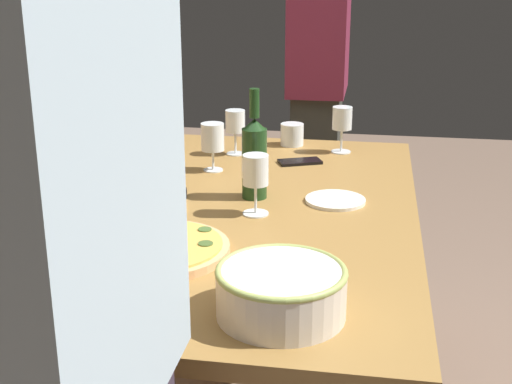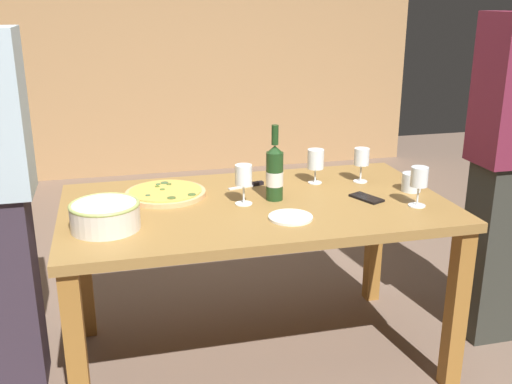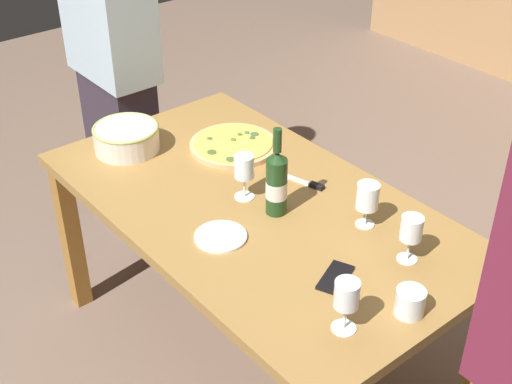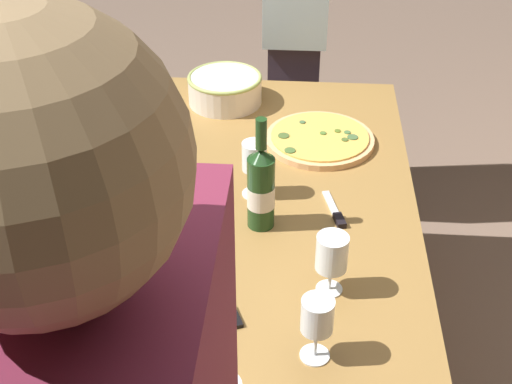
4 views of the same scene
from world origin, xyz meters
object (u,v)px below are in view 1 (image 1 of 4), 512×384
object	(u,v)px
wine_glass_far_right	(235,124)
wine_glass_by_bottle	(342,120)
pizza	(157,248)
dining_table	(256,238)
wine_glass_far_left	(213,139)
cup_amber	(292,134)
wine_bottle	(254,158)
side_plate	(335,200)
cell_phone	(300,162)
person_guest_left	(318,84)
serving_bowl	(281,290)
wine_glass_near_pizza	(256,174)
pizza_knife	(183,198)

from	to	relation	value
wine_glass_far_right	wine_glass_by_bottle	bearing A→B (deg)	-76.36
pizza	dining_table	bearing A→B (deg)	-26.31
dining_table	wine_glass_far_left	size ratio (longest dim) A/B	10.05
pizza	cup_amber	world-z (taller)	cup_amber
wine_bottle	wine_glass_by_bottle	distance (m)	0.59
wine_glass_by_bottle	side_plate	xyz separation A→B (m)	(-0.55, -0.01, -0.11)
dining_table	wine_glass_far_right	bearing A→B (deg)	17.05
pizza	wine_glass_far_left	xyz separation A→B (m)	(0.69, 0.02, 0.09)
side_plate	cell_phone	bearing A→B (deg)	20.72
person_guest_left	serving_bowl	bearing A→B (deg)	6.03
wine_glass_near_pizza	cell_phone	size ratio (longest dim) A/B	1.17
person_guest_left	wine_glass_by_bottle	bearing A→B (deg)	16.87
wine_glass_by_bottle	cup_amber	size ratio (longest dim) A/B	1.93
person_guest_left	wine_glass_far_right	bearing A→B (deg)	-16.69
side_plate	cell_phone	world-z (taller)	same
wine_glass_near_pizza	wine_glass_far_right	xyz separation A→B (m)	(0.60, 0.17, -0.01)
wine_glass_by_bottle	wine_glass_far_left	bearing A→B (deg)	126.73
person_guest_left	cell_phone	bearing A→B (deg)	3.60
wine_glass_far_right	person_guest_left	distance (m)	0.69
wine_glass_by_bottle	cup_amber	distance (m)	0.22
cell_phone	person_guest_left	world-z (taller)	person_guest_left
wine_bottle	dining_table	bearing A→B (deg)	-167.34
wine_glass_by_bottle	dining_table	bearing A→B (deg)	162.11
side_plate	serving_bowl	bearing A→B (deg)	174.72
cup_amber	cell_phone	world-z (taller)	cup_amber
serving_bowl	wine_glass_by_bottle	distance (m)	1.25
wine_bottle	wine_glass_far_left	bearing A→B (deg)	36.29
side_plate	cup_amber	bearing A→B (deg)	17.92
wine_bottle	wine_glass_far_left	size ratio (longest dim) A/B	2.02
wine_glass_near_pizza	side_plate	distance (m)	0.28
wine_glass_by_bottle	wine_glass_far_left	xyz separation A→B (m)	(-0.30, 0.40, -0.01)
dining_table	wine_glass_by_bottle	bearing A→B (deg)	-17.89
serving_bowl	cell_phone	xyz separation A→B (m)	(1.08, 0.08, -0.05)
wine_glass_near_pizza	pizza	bearing A→B (deg)	148.60
pizza	serving_bowl	distance (m)	0.42
cup_amber	person_guest_left	distance (m)	0.50
pizza	wine_bottle	size ratio (longest dim) A/B	1.08
pizza_knife	wine_glass_far_right	bearing A→B (deg)	-6.20
dining_table	cell_phone	distance (m)	0.48
serving_bowl	side_plate	bearing A→B (deg)	-5.28
cell_phone	person_guest_left	bearing A→B (deg)	-23.09
wine_glass_by_bottle	cell_phone	xyz separation A→B (m)	(-0.17, 0.13, -0.11)
wine_glass_far_right	pizza	bearing A→B (deg)	179.30
cup_amber	wine_glass_by_bottle	bearing A→B (deg)	-111.08
cup_amber	pizza_knife	world-z (taller)	cup_amber
pizza	wine_glass_far_left	bearing A→B (deg)	1.85
pizza_knife	person_guest_left	size ratio (longest dim) A/B	0.10
dining_table	cell_phone	world-z (taller)	cell_phone
pizza_knife	wine_glass_by_bottle	bearing A→B (deg)	-35.30
pizza	wine_bottle	world-z (taller)	wine_bottle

